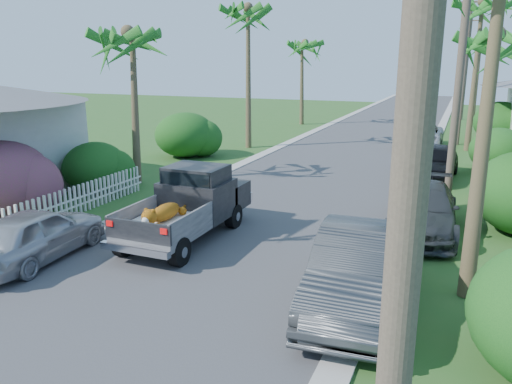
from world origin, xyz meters
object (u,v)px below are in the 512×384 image
at_px(utility_pole_c, 464,69).
at_px(palm_l_d, 303,43).
at_px(palm_l_b, 130,33).
at_px(palm_r_c, 483,3).
at_px(parked_car_rm, 423,210).
at_px(parked_car_ln, 36,234).
at_px(utility_pole_a, 413,135).
at_px(utility_pole_b, 459,75).
at_px(parked_car_rn, 358,270).
at_px(pickup_truck, 192,202).
at_px(palm_r_d, 481,39).
at_px(utility_pole_d, 466,67).
at_px(parked_car_rf, 435,162).
at_px(parked_car_rd, 421,136).
at_px(palm_r_b, 495,35).
at_px(palm_l_c, 248,9).

bearing_deg(utility_pole_c, palm_l_d, 153.62).
height_order(palm_l_b, palm_r_c, palm_r_c).
relative_size(parked_car_rm, parked_car_ln, 1.19).
height_order(parked_car_ln, utility_pole_a, utility_pole_a).
bearing_deg(utility_pole_b, parked_car_rn, -99.64).
xyz_separation_m(pickup_truck, utility_pole_c, (6.92, 20.97, 3.59)).
height_order(palm_l_d, utility_pole_a, utility_pole_a).
xyz_separation_m(pickup_truck, palm_l_b, (-5.48, 4.97, 5.14)).
bearing_deg(palm_l_b, palm_r_d, 64.59).
bearing_deg(parked_car_rm, utility_pole_d, 85.66).
height_order(parked_car_rf, parked_car_rd, parked_car_rf).
bearing_deg(parked_car_rn, utility_pole_c, 82.48).
xyz_separation_m(parked_car_ln, palm_r_d, (10.60, 36.26, 6.03)).
xyz_separation_m(pickup_truck, parked_car_rm, (6.32, 2.88, -0.30)).
xyz_separation_m(parked_car_rf, palm_l_b, (-11.68, -5.67, 5.40)).
height_order(parked_car_rm, parked_car_rf, parked_car_rf).
xyz_separation_m(palm_l_d, palm_r_d, (13.00, 6.00, 0.29)).
bearing_deg(utility_pole_c, utility_pole_b, -90.00).
height_order(parked_car_rn, palm_r_b, palm_r_b).
xyz_separation_m(parked_car_ln, palm_r_c, (10.30, 22.26, 7.41)).
height_order(palm_l_c, utility_pole_a, palm_l_c).
distance_m(parked_car_rn, parked_car_rf, 13.28).
relative_size(palm_r_d, utility_pole_c, 0.89).
height_order(parked_car_ln, palm_l_d, palm_l_d).
height_order(palm_l_c, utility_pole_c, palm_l_c).
height_order(parked_car_rd, palm_l_c, palm_l_c).
height_order(parked_car_rf, utility_pole_d, utility_pole_d).
relative_size(parked_car_rm, palm_l_d, 0.64).
bearing_deg(utility_pole_c, pickup_truck, -108.25).
bearing_deg(parked_car_rf, parked_car_rn, -89.68).
bearing_deg(parked_car_rd, palm_r_c, 0.66).
relative_size(utility_pole_b, utility_pole_c, 1.00).
distance_m(parked_car_rm, palm_l_c, 17.86).
bearing_deg(utility_pole_a, palm_r_c, 88.77).
bearing_deg(utility_pole_a, utility_pole_d, 90.00).
xyz_separation_m(palm_r_c, utility_pole_d, (-0.60, 17.00, -3.51)).
height_order(parked_car_rd, palm_r_c, palm_r_c).
relative_size(parked_car_rd, palm_r_d, 0.63).
bearing_deg(palm_r_b, palm_l_d, 124.59).
xyz_separation_m(palm_l_c, palm_r_c, (12.20, 4.00, 0.20)).
relative_size(parked_car_rd, parked_car_ln, 1.23).
bearing_deg(parked_car_rm, parked_car_ln, -149.13).
relative_size(pickup_truck, parked_car_rn, 1.02).
bearing_deg(parked_car_rf, utility_pole_d, 91.86).
xyz_separation_m(pickup_truck, palm_l_c, (-4.68, 14.97, 6.90)).
height_order(parked_car_rf, palm_l_c, palm_l_c).
relative_size(palm_l_d, utility_pole_a, 0.86).
bearing_deg(parked_car_rf, utility_pole_b, -77.70).
xyz_separation_m(parked_car_rn, utility_pole_d, (1.46, 38.59, 3.77)).
height_order(parked_car_ln, palm_r_b, palm_r_b).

